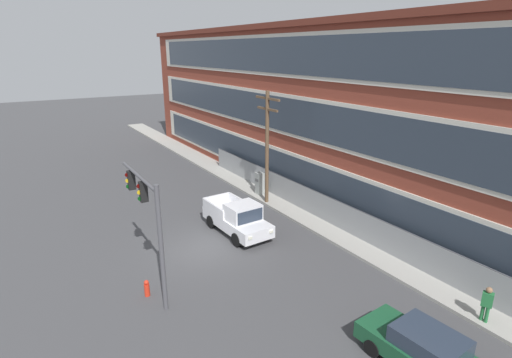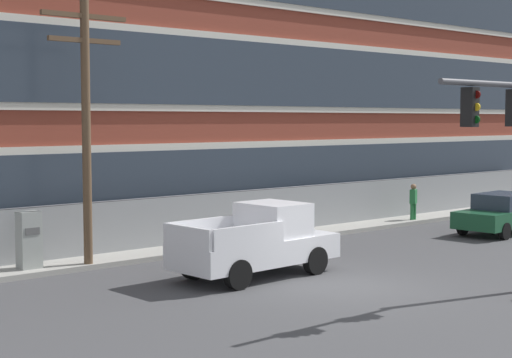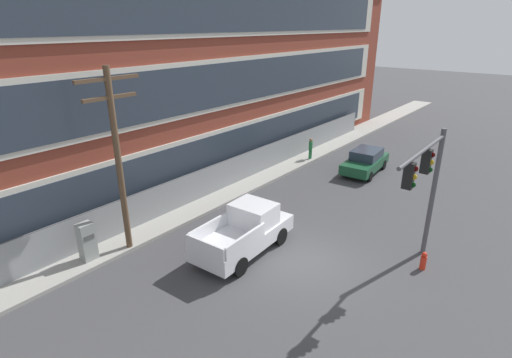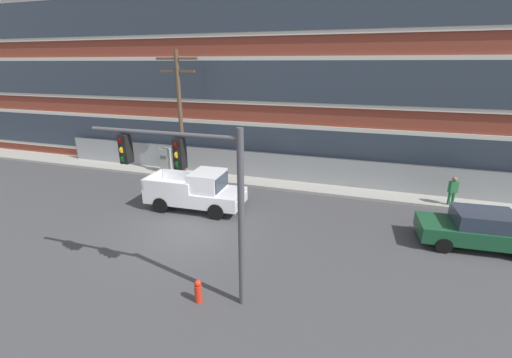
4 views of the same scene
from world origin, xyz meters
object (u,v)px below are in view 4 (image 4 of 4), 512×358
Objects in this scene: traffic_signal_mast at (194,180)px; fire_hydrant at (198,291)px; electrical_cabinet at (166,161)px; pedestrian_near_cabinet at (453,190)px; pickup_truck_white at (198,191)px; sedan_dark_green at (479,229)px; utility_pole_near_corner at (180,110)px.

traffic_signal_mast is 3.57m from fire_hydrant.
electrical_cabinet is 17.16m from pedestrian_near_cabinet.
pickup_truck_white is at bearing 117.97° from traffic_signal_mast.
utility_pole_near_corner is (-15.74, 4.00, 3.64)m from sedan_dark_green.
pedestrian_near_cabinet reaches higher than fire_hydrant.
utility_pole_near_corner reaches higher than sedan_dark_green.
pedestrian_near_cabinet is at bearing 48.74° from traffic_signal_mast.
electrical_cabinet is at bearing 165.61° from sedan_dark_green.
fire_hydrant is at bearing -144.18° from sedan_dark_green.
pickup_truck_white is 3.01× the size of pedestrian_near_cabinet.
utility_pole_near_corner is 10.14× the size of fire_hydrant.
utility_pole_near_corner is 4.40× the size of electrical_cabinet.
traffic_signal_mast reaches higher than fire_hydrant.
utility_pole_near_corner is 13.13m from fire_hydrant.
electrical_cabinet is at bearing 136.18° from pickup_truck_white.
pedestrian_near_cabinet is at bearing 93.03° from sedan_dark_green.
fire_hydrant is at bearing -129.90° from pedestrian_near_cabinet.
pickup_truck_white is 6.52× the size of fire_hydrant.
traffic_signal_mast is at bearing -53.19° from electrical_cabinet.
electrical_cabinet is (-1.64, 0.46, -3.54)m from utility_pole_near_corner.
pedestrian_near_cabinet is (17.15, -0.34, 0.07)m from electrical_cabinet.
fire_hydrant is (3.39, -6.55, -0.58)m from pickup_truck_white.
electrical_cabinet is (-4.75, 4.56, -0.06)m from pickup_truck_white.
fire_hydrant is at bearing -58.60° from utility_pole_near_corner.
fire_hydrant is (6.51, -10.66, -4.06)m from utility_pole_near_corner.
pickup_truck_white is 13.10m from pedestrian_near_cabinet.
traffic_signal_mast is 3.28× the size of pedestrian_near_cabinet.
pedestrian_near_cabinet is 2.17× the size of fire_hydrant.
electrical_cabinet is at bearing 126.81° from traffic_signal_mast.
sedan_dark_green is at bearing 35.82° from fire_hydrant.
pickup_truck_white is 1.12× the size of sedan_dark_green.
fire_hydrant is (0.11, -0.38, -3.55)m from traffic_signal_mast.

